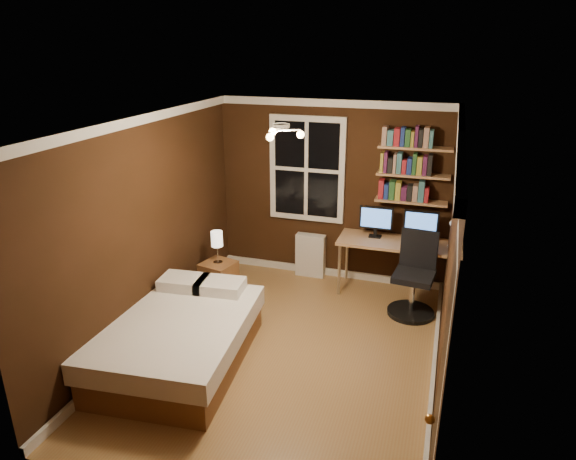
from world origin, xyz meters
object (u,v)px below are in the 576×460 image
(bedside_lamp, at_px, (217,247))
(radiator, at_px, (310,255))
(office_chair, at_px, (414,283))
(nightstand, at_px, (219,280))
(monitor_right, at_px, (421,226))
(desk, at_px, (399,246))
(desk_lamp, at_px, (453,233))
(monitor_left, at_px, (376,222))
(bed, at_px, (179,339))

(bedside_lamp, xyz_separation_m, radiator, (0.98, 1.01, -0.39))
(bedside_lamp, relative_size, office_chair, 0.42)
(nightstand, height_order, monitor_right, monitor_right)
(desk, bearing_deg, desk_lamp, -6.56)
(monitor_left, xyz_separation_m, desk_lamp, (0.98, -0.15, 0.01))
(desk_lamp, bearing_deg, nightstand, -165.69)
(nightstand, height_order, monitor_left, monitor_left)
(bedside_lamp, distance_m, desk, 2.37)
(bedside_lamp, height_order, desk_lamp, desk_lamp)
(desk, height_order, desk_lamp, desk_lamp)
(radiator, xyz_separation_m, desk_lamp, (1.89, -0.28, 0.66))
(monitor_right, height_order, desk_lamp, desk_lamp)
(monitor_right, bearing_deg, nightstand, -160.29)
(monitor_left, distance_m, desk_lamp, 0.99)
(radiator, height_order, desk, desk)
(bedside_lamp, bearing_deg, monitor_right, 19.71)
(bed, distance_m, monitor_right, 3.32)
(radiator, bearing_deg, nightstand, -134.02)
(radiator, height_order, desk_lamp, desk_lamp)
(radiator, distance_m, office_chair, 1.64)
(desk, height_order, office_chair, office_chair)
(radiator, xyz_separation_m, monitor_left, (0.92, -0.12, 0.65))
(bed, xyz_separation_m, monitor_right, (2.24, 2.36, 0.69))
(radiator, bearing_deg, desk_lamp, -8.33)
(monitor_right, bearing_deg, desk_lamp, -21.00)
(bedside_lamp, bearing_deg, nightstand, 0.00)
(monitor_right, height_order, office_chair, monitor_right)
(monitor_left, relative_size, desk_lamp, 1.00)
(monitor_left, height_order, monitor_right, same)
(bed, relative_size, desk_lamp, 4.57)
(office_chair, bearing_deg, desk, 124.75)
(nightstand, relative_size, desk_lamp, 1.11)
(bed, height_order, nightstand, bed)
(radiator, bearing_deg, monitor_right, -4.75)
(nightstand, distance_m, monitor_left, 2.21)
(desk, bearing_deg, bed, -131.14)
(monitor_right, relative_size, desk_lamp, 1.00)
(nightstand, xyz_separation_m, monitor_right, (2.47, 0.89, 0.72))
(desk, xyz_separation_m, monitor_right, (0.25, 0.08, 0.27))
(nightstand, xyz_separation_m, monitor_left, (1.89, 0.89, 0.72))
(desk_lamp, bearing_deg, radiator, 171.67)
(desk_lamp, bearing_deg, bedside_lamp, -165.69)
(nightstand, xyz_separation_m, radiator, (0.98, 1.01, 0.07))
(desk, relative_size, monitor_right, 3.59)
(bedside_lamp, bearing_deg, bed, -81.05)
(desk, height_order, monitor_right, monitor_right)
(bedside_lamp, bearing_deg, radiator, 45.98)
(bed, relative_size, radiator, 3.21)
(monitor_left, distance_m, office_chair, 0.97)
(bed, distance_m, bedside_lamp, 1.55)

